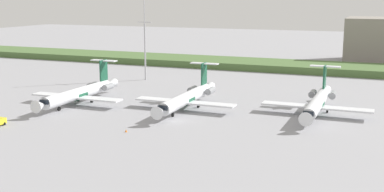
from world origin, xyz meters
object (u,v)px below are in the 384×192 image
at_px(regional_jet_second, 187,98).
at_px(regional_jet_third, 318,102).
at_px(safety_cone_front_marker, 126,131).
at_px(antenna_mast, 145,44).
at_px(regional_jet_nearest, 80,93).

bearing_deg(regional_jet_second, regional_jet_third, 11.93).
xyz_separation_m(regional_jet_second, regional_jet_third, (27.42, 5.79, 0.00)).
height_order(regional_jet_third, safety_cone_front_marker, regional_jet_third).
xyz_separation_m(antenna_mast, safety_cone_front_marker, (23.14, -52.80, -10.58)).
relative_size(regional_jet_second, antenna_mast, 1.18).
bearing_deg(antenna_mast, regional_jet_nearest, -88.19).
relative_size(regional_jet_nearest, safety_cone_front_marker, 56.36).
relative_size(regional_jet_second, regional_jet_third, 1.00).
relative_size(regional_jet_third, antenna_mast, 1.18).
xyz_separation_m(regional_jet_second, antenna_mast, (-26.34, 30.93, 8.32)).
xyz_separation_m(regional_jet_nearest, regional_jet_second, (25.23, 4.32, 0.00)).
distance_m(regional_jet_nearest, antenna_mast, 36.23).
distance_m(regional_jet_third, antenna_mast, 59.93).
bearing_deg(antenna_mast, safety_cone_front_marker, -66.34).
height_order(regional_jet_nearest, regional_jet_second, same).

